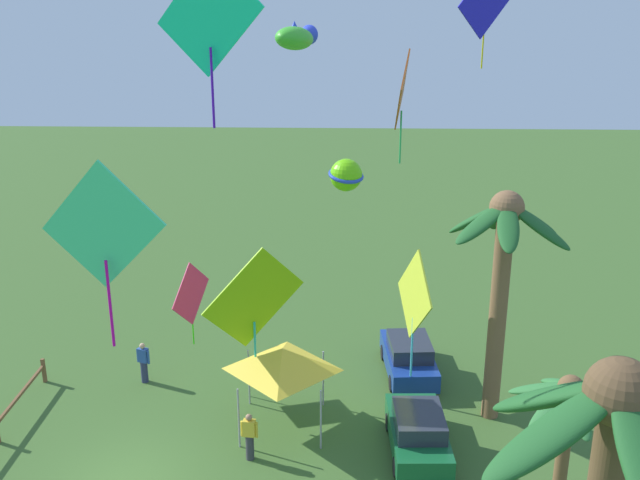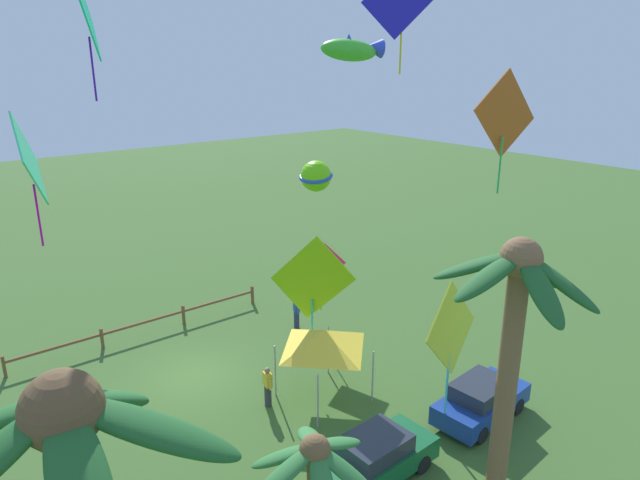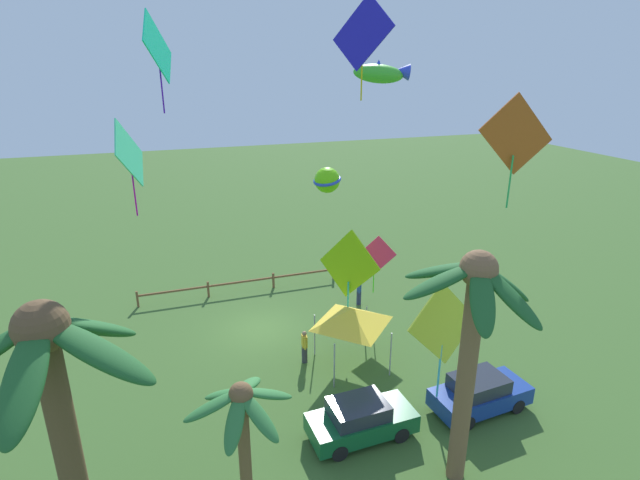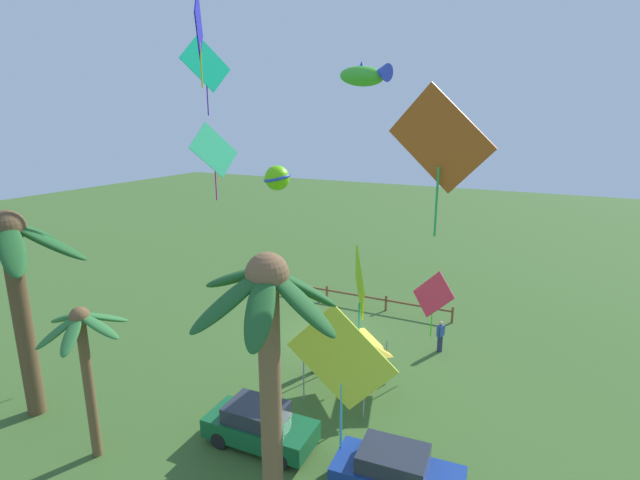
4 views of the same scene
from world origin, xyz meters
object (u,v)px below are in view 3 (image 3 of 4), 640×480
object	(u,v)px
palm_tree_0	(54,384)
palm_tree_1	(243,427)
parked_car_1	(361,419)
spectator_1	(359,291)
palm_tree_2	(472,320)
kite_diamond_3	(363,35)
kite_ball_8	(327,180)
parked_car_0	(480,393)
kite_diamond_4	(443,326)
kite_diamond_1	(349,266)
festival_tent	(352,316)
kite_diamond_0	(130,155)
spectator_0	(304,347)
kite_diamond_2	(158,49)
kite_diamond_7	(374,258)
kite_diamond_5	(516,137)
kite_fish_6	(382,73)

from	to	relation	value
palm_tree_0	palm_tree_1	world-z (taller)	palm_tree_0
parked_car_1	spectator_1	size ratio (longest dim) A/B	2.49
parked_car_1	palm_tree_2	bearing A→B (deg)	129.57
palm_tree_1	kite_diamond_3	distance (m)	10.48
spectator_1	kite_ball_8	size ratio (longest dim) A/B	1.19
parked_car_0	kite_diamond_4	xyz separation A→B (m)	(1.89, -0.09, 3.27)
kite_diamond_3	kite_diamond_1	bearing A→B (deg)	-110.63
festival_tent	kite_diamond_0	bearing A→B (deg)	-17.29
spectator_0	kite_diamond_0	world-z (taller)	kite_diamond_0
parked_car_1	kite_diamond_0	size ratio (longest dim) A/B	1.03
kite_diamond_2	kite_diamond_7	distance (m)	14.01
palm_tree_0	kite_diamond_1	distance (m)	12.97
palm_tree_0	spectator_1	distance (m)	18.44
kite_diamond_1	spectator_1	bearing A→B (deg)	-119.33
spectator_1	kite_diamond_0	bearing A→B (deg)	14.30
palm_tree_0	kite_ball_8	xyz separation A→B (m)	(-8.37, -4.64, 3.20)
festival_tent	kite_diamond_1	xyz separation A→B (m)	(-0.17, -0.90, 2.02)
spectator_0	festival_tent	distance (m)	2.69
festival_tent	kite_diamond_1	size ratio (longest dim) A/B	0.59
spectator_1	kite_diamond_5	distance (m)	13.59
spectator_1	parked_car_0	bearing A→B (deg)	95.14
palm_tree_1	kite_diamond_5	bearing A→B (deg)	-161.84
kite_diamond_2	kite_diamond_3	xyz separation A→B (m)	(-4.76, 6.04, 0.22)
palm_tree_1	spectator_1	size ratio (longest dim) A/B	3.39
kite_fish_6	kite_ball_8	world-z (taller)	kite_fish_6
parked_car_1	kite_diamond_4	xyz separation A→B (m)	(-3.12, 0.02, 3.27)
festival_tent	kite_diamond_2	distance (m)	12.96
parked_car_0	spectator_0	world-z (taller)	spectator_0
kite_diamond_5	kite_diamond_2	bearing A→B (deg)	-22.19
kite_diamond_7	kite_diamond_0	bearing A→B (deg)	4.57
kite_ball_8	palm_tree_2	bearing A→B (deg)	118.34
palm_tree_0	festival_tent	world-z (taller)	palm_tree_0
palm_tree_1	spectator_1	bearing A→B (deg)	-124.73
parked_car_1	kite_diamond_5	distance (m)	11.32
kite_diamond_3	palm_tree_2	bearing A→B (deg)	151.35
palm_tree_0	kite_diamond_2	world-z (taller)	kite_diamond_2
spectator_1	palm_tree_0	bearing A→B (deg)	42.87
festival_tent	kite_diamond_0	distance (m)	11.28
parked_car_1	kite_diamond_4	world-z (taller)	kite_diamond_4
spectator_0	kite_diamond_4	distance (m)	7.16
kite_fish_6	kite_diamond_7	size ratio (longest dim) A/B	0.71
palm_tree_0	kite_diamond_4	distance (m)	12.34
spectator_0	kite_ball_8	distance (m)	8.80
kite_fish_6	palm_tree_1	bearing A→B (deg)	44.82
kite_diamond_3	festival_tent	bearing A→B (deg)	-112.18
palm_tree_0	kite_diamond_0	bearing A→B (deg)	-101.85
kite_diamond_0	kite_fish_6	xyz separation A→B (m)	(-9.06, 3.11, 2.99)
kite_diamond_3	kite_fish_6	world-z (taller)	kite_diamond_3
kite_diamond_1	kite_diamond_4	xyz separation A→B (m)	(-1.53, 5.28, -0.46)
spectator_0	kite_fish_6	distance (m)	12.14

